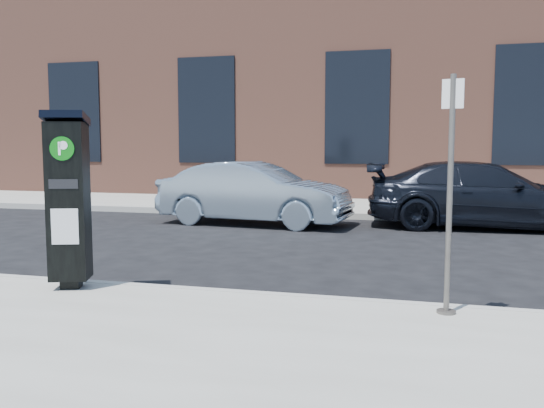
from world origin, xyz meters
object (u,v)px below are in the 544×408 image
(car_dark, at_px, (483,195))
(car_silver, at_px, (254,193))
(parking_kiosk, at_px, (68,198))
(sign_pole, at_px, (450,197))

(car_dark, bearing_deg, car_silver, 96.50)
(parking_kiosk, distance_m, sign_pole, 4.27)
(sign_pole, distance_m, car_dark, 7.69)
(parking_kiosk, distance_m, car_dark, 9.31)
(parking_kiosk, bearing_deg, car_silver, 68.52)
(sign_pole, distance_m, car_silver, 7.97)
(sign_pole, bearing_deg, parking_kiosk, -166.55)
(parking_kiosk, bearing_deg, sign_pole, -19.08)
(car_silver, relative_size, car_dark, 0.87)
(sign_pole, height_order, car_silver, sign_pole)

